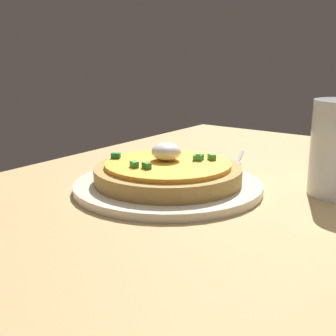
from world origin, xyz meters
TOP-DOWN VIEW (x-y plane):
  - dining_table at (0.00, 0.00)cm, footprint 92.65×64.19cm
  - plate at (5.54, -5.08)cm, footprint 26.09×26.09cm
  - pizza at (5.51, -5.11)cm, footprint 20.35×20.35cm
  - fork at (-15.24, -5.18)cm, footprint 11.39×5.40cm

SIDE VIEW (x-z plane):
  - dining_table at x=0.00cm, z-range 0.00..2.06cm
  - fork at x=-15.24cm, z-range 2.06..2.56cm
  - plate at x=5.54cm, z-range 2.06..3.18cm
  - pizza at x=5.51cm, z-range 1.98..7.28cm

